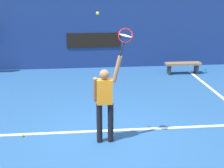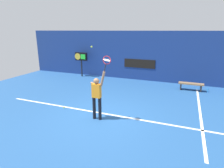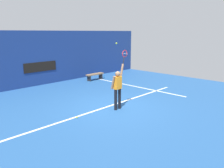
% 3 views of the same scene
% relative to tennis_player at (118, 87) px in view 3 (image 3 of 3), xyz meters
% --- Properties ---
extents(ground_plane, '(18.00, 18.00, 0.00)m').
position_rel_tennis_player_xyz_m(ground_plane, '(0.07, 0.19, -1.01)').
color(ground_plane, '#23518C').
extents(back_wall, '(18.00, 0.20, 3.41)m').
position_rel_tennis_player_xyz_m(back_wall, '(0.07, 6.79, 0.69)').
color(back_wall, navy).
rests_on(back_wall, ground_plane).
extents(sponsor_banner_center, '(2.20, 0.03, 0.60)m').
position_rel_tennis_player_xyz_m(sponsor_banner_center, '(0.07, 6.67, 0.16)').
color(sponsor_banner_center, black).
extents(court_baseline, '(10.00, 0.10, 0.01)m').
position_rel_tennis_player_xyz_m(court_baseline, '(0.07, 0.53, -1.00)').
color(court_baseline, white).
rests_on(court_baseline, ground_plane).
extents(court_sideline, '(0.10, 7.00, 0.01)m').
position_rel_tennis_player_xyz_m(court_sideline, '(3.89, 2.19, -1.00)').
color(court_sideline, white).
rests_on(court_sideline, ground_plane).
extents(tennis_player, '(0.63, 0.31, 1.98)m').
position_rel_tennis_player_xyz_m(tennis_player, '(0.00, 0.00, 0.00)').
color(tennis_player, black).
rests_on(tennis_player, ground_plane).
extents(tennis_racket, '(0.38, 0.27, 0.63)m').
position_rel_tennis_player_xyz_m(tennis_racket, '(0.43, -0.00, 1.36)').
color(tennis_racket, black).
extents(tennis_ball, '(0.07, 0.07, 0.07)m').
position_rel_tennis_player_xyz_m(tennis_ball, '(-0.14, -0.05, 1.86)').
color(tennis_ball, '#CCE033').
extents(court_bench, '(1.40, 0.36, 0.45)m').
position_rel_tennis_player_xyz_m(court_bench, '(3.51, 5.39, -0.67)').
color(court_bench, olive).
rests_on(court_bench, ground_plane).
extents(water_bottle, '(0.07, 0.07, 0.24)m').
position_rel_tennis_player_xyz_m(water_bottle, '(4.43, 5.39, -0.89)').
color(water_bottle, '#338CD8').
rests_on(water_bottle, ground_plane).
extents(spare_ball, '(0.07, 0.07, 0.07)m').
position_rel_tennis_player_xyz_m(spare_ball, '(-1.91, 0.42, -0.98)').
color(spare_ball, '#CCE033').
rests_on(spare_ball, ground_plane).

